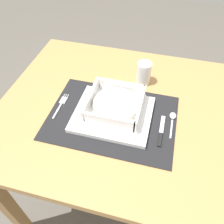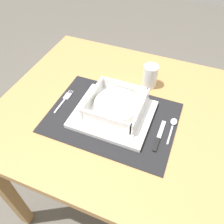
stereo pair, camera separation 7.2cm
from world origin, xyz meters
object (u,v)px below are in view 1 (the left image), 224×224
fork (62,103)px  spoon (172,119)px  porridge_bowl (115,105)px  drinking_glass (143,74)px  dining_table (117,125)px  butter_knife (161,133)px

fork → spoon: bearing=3.3°
porridge_bowl → spoon: (0.21, 0.02, -0.03)m
drinking_glass → dining_table: bearing=-111.6°
dining_table → fork: (-0.21, -0.04, 0.11)m
fork → dining_table: bearing=10.9°
drinking_glass → spoon: bearing=-52.8°
fork → butter_knife: (0.39, -0.04, 0.00)m
spoon → butter_knife: bearing=-110.4°
porridge_bowl → drinking_glass: (0.07, 0.20, 0.00)m
spoon → butter_knife: size_ratio=0.84×
dining_table → spoon: size_ratio=7.91×
dining_table → drinking_glass: bearing=68.4°
dining_table → porridge_bowl: 0.15m
fork → drinking_glass: bearing=36.7°
dining_table → spoon: spoon is taller
butter_knife → drinking_glass: (-0.11, 0.26, 0.04)m
spoon → drinking_glass: (-0.14, 0.18, 0.03)m
porridge_bowl → butter_knife: porridge_bowl is taller
dining_table → porridge_bowl: porridge_bowl is taller
fork → drinking_glass: 0.35m
fork → drinking_glass: size_ratio=1.43×
porridge_bowl → drinking_glass: bearing=70.4°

